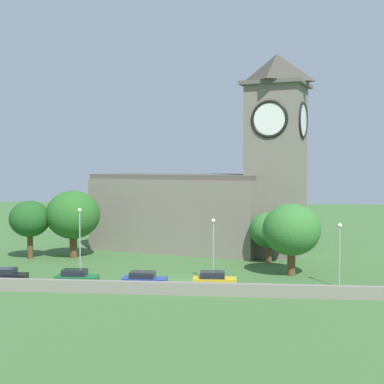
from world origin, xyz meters
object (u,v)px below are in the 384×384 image
(car_yellow, at_px, (214,280))
(tree_riverside_west, at_px, (30,219))
(streetlamp_west_mid, at_px, (80,233))
(streetlamp_central, at_px, (213,240))
(car_black, at_px, (6,276))
(car_green, at_px, (76,278))
(tree_churchyard, at_px, (73,215))
(tree_by_tower, at_px, (292,230))
(tree_riverside_east, at_px, (269,230))
(church, at_px, (210,194))
(car_blue, at_px, (144,280))
(streetlamp_east_mid, at_px, (340,244))

(car_yellow, relative_size, tree_riverside_west, 0.58)
(streetlamp_west_mid, relative_size, streetlamp_central, 1.15)
(car_black, height_order, car_yellow, car_yellow)
(car_green, bearing_deg, tree_churchyard, 108.68)
(tree_by_tower, bearing_deg, tree_riverside_east, 105.46)
(car_black, bearing_deg, tree_churchyard, 82.63)
(church, relative_size, car_green, 7.34)
(car_blue, height_order, streetlamp_central, streetlamp_central)
(car_black, distance_m, car_yellow, 22.23)
(streetlamp_east_mid, bearing_deg, streetlamp_central, 175.47)
(streetlamp_west_mid, height_order, tree_riverside_west, streetlamp_west_mid)
(tree_churchyard, height_order, tree_riverside_west, tree_churchyard)
(tree_by_tower, xyz_separation_m, tree_churchyard, (-28.40, 9.18, 0.55))
(car_black, bearing_deg, streetlamp_central, 6.65)
(streetlamp_central, relative_size, tree_riverside_west, 0.89)
(tree_by_tower, distance_m, tree_churchyard, 29.85)
(church, xyz_separation_m, tree_by_tower, (10.46, -16.81, -3.02))
(car_black, height_order, tree_riverside_west, tree_riverside_west)
(car_black, bearing_deg, car_yellow, -1.32)
(car_blue, relative_size, tree_riverside_east, 0.70)
(car_green, distance_m, streetlamp_central, 14.86)
(church, height_order, streetlamp_west_mid, church)
(streetlamp_west_mid, bearing_deg, church, 59.45)
(tree_riverside_west, bearing_deg, tree_churchyard, 14.34)
(church, xyz_separation_m, car_yellow, (2.16, -24.60, -7.32))
(car_green, height_order, car_yellow, car_yellow)
(car_yellow, bearing_deg, streetlamp_east_mid, 9.08)
(streetlamp_east_mid, bearing_deg, tree_churchyard, 155.54)
(car_blue, distance_m, car_yellow, 7.16)
(tree_churchyard, bearing_deg, streetlamp_east_mid, -24.46)
(church, relative_size, car_blue, 7.17)
(tree_riverside_west, bearing_deg, tree_riverside_east, 0.47)
(car_green, distance_m, streetlamp_east_mid, 27.39)
(car_blue, distance_m, tree_churchyard, 22.12)
(car_green, xyz_separation_m, car_blue, (7.20, -0.25, -0.02))
(tree_riverside_west, bearing_deg, church, 21.08)
(tree_riverside_west, relative_size, tree_riverside_east, 1.20)
(streetlamp_west_mid, bearing_deg, car_yellow, -11.60)
(church, bearing_deg, tree_churchyard, -156.96)
(car_black, height_order, car_green, car_green)
(streetlamp_central, height_order, tree_churchyard, tree_churchyard)
(car_yellow, distance_m, tree_riverside_west, 30.27)
(streetlamp_central, height_order, tree_by_tower, tree_by_tower)
(streetlamp_central, xyz_separation_m, tree_by_tower, (8.60, 4.73, 0.62))
(streetlamp_east_mid, relative_size, tree_riverside_east, 1.03)
(tree_churchyard, distance_m, tree_riverside_west, 5.69)
(streetlamp_east_mid, xyz_separation_m, tree_churchyard, (-32.82, 14.93, 1.30))
(tree_churchyard, height_order, tree_riverside_east, tree_churchyard)
(car_yellow, distance_m, streetlamp_central, 4.80)
(car_blue, relative_size, streetlamp_east_mid, 0.68)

